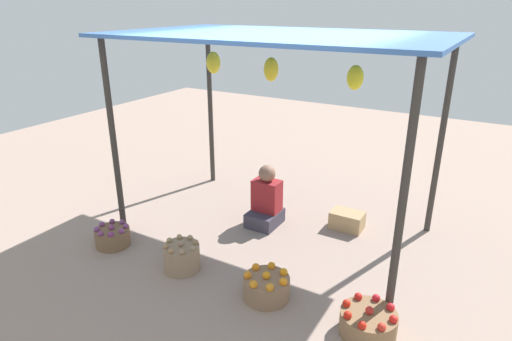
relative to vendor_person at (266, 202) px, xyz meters
The scene contains 8 objects.
ground_plane 0.37m from the vendor_person, 26.47° to the right, with size 14.00×14.00×0.00m, color gray.
market_stall_structure 1.86m from the vendor_person, 27.54° to the right, with size 3.52×2.18×2.33m.
vendor_person is the anchor object (origin of this frame).
basket_purple_onions 1.86m from the vendor_person, 133.46° to the right, with size 0.39×0.39×0.26m.
basket_potatoes 1.36m from the vendor_person, 101.53° to the right, with size 0.38×0.38×0.33m.
basket_oranges 1.49m from the vendor_person, 60.81° to the right, with size 0.45×0.45×0.28m.
basket_red_tomatoes 2.14m from the vendor_person, 37.12° to the right, with size 0.48×0.48×0.27m.
wooden_crate_near_vendor 1.03m from the vendor_person, 23.28° to the left, with size 0.39×0.27×0.22m, color tan.
Camera 1 is at (2.18, -4.22, 2.63)m, focal length 30.61 mm.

